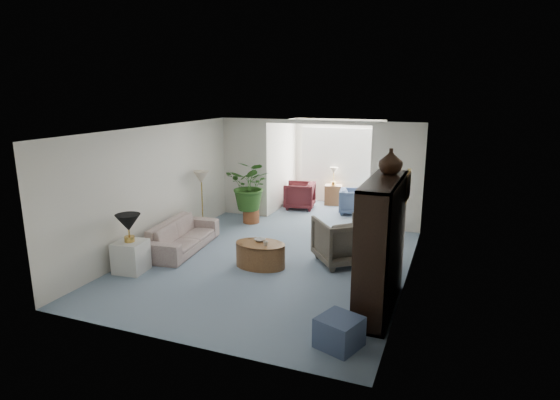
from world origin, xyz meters
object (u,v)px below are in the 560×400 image
at_px(sofa, 182,235).
at_px(entertainment_cabinet, 381,246).
at_px(side_table_dark, 382,248).
at_px(coffee_cup, 266,244).
at_px(cabinet_urn, 391,161).
at_px(floor_lamp, 201,177).
at_px(sunroom_table, 333,195).
at_px(coffee_table, 260,255).
at_px(sunroom_chair_blue, 353,201).
at_px(framed_picture, 408,186).
at_px(plant_pot, 251,216).
at_px(ottoman, 339,332).
at_px(end_table, 131,257).
at_px(sunroom_chair_maroon, 300,195).
at_px(table_lamp, 128,223).
at_px(wingback_chair, 342,241).
at_px(coffee_bowl, 260,240).

xyz_separation_m(sofa, entertainment_cabinet, (4.18, -1.16, 0.69)).
bearing_deg(side_table_dark, entertainment_cabinet, -82.42).
height_order(sofa, coffee_cup, sofa).
height_order(side_table_dark, cabinet_urn, cabinet_urn).
height_order(floor_lamp, sunroom_table, floor_lamp).
bearing_deg(coffee_table, sofa, 171.55).
bearing_deg(sunroom_table, sunroom_chair_blue, -45.00).
bearing_deg(floor_lamp, framed_picture, -18.00).
xyz_separation_m(cabinet_urn, sunroom_table, (-2.29, 5.45, -1.87)).
distance_m(framed_picture, plant_pot, 4.90).
height_order(side_table_dark, plant_pot, side_table_dark).
bearing_deg(sunroom_chair_blue, framed_picture, -167.14).
bearing_deg(sunroom_table, plant_pot, -119.41).
bearing_deg(coffee_table, ottoman, -46.41).
relative_size(framed_picture, end_table, 0.89).
height_order(side_table_dark, sunroom_chair_maroon, sunroom_chair_maroon).
height_order(table_lamp, entertainment_cabinet, entertainment_cabinet).
bearing_deg(sunroom_chair_blue, wingback_chair, 179.47).
xyz_separation_m(coffee_table, entertainment_cabinet, (2.32, -0.88, 0.76)).
xyz_separation_m(wingback_chair, entertainment_cabinet, (0.96, -1.62, 0.55)).
height_order(sofa, floor_lamp, floor_lamp).
height_order(table_lamp, side_table_dark, table_lamp).
bearing_deg(cabinet_urn, table_lamp, -171.06).
xyz_separation_m(entertainment_cabinet, ottoman, (-0.28, -1.26, -0.78)).
bearing_deg(framed_picture, sunroom_chair_blue, 112.62).
xyz_separation_m(coffee_cup, cabinet_urn, (2.17, -0.28, 1.66)).
xyz_separation_m(cabinet_urn, plant_pot, (-3.70, 2.95, -1.99)).
bearing_deg(sunroom_table, table_lamp, -108.85).
xyz_separation_m(entertainment_cabinet, sunroom_table, (-2.29, 5.95, -0.70)).
height_order(ottoman, sunroom_table, sunroom_table).
relative_size(wingback_chair, sunroom_chair_blue, 1.33).
relative_size(coffee_bowl, sunroom_table, 0.35).
xyz_separation_m(coffee_bowl, sunroom_table, (0.08, 4.96, -0.19)).
bearing_deg(sofa, plant_pot, -18.40).
bearing_deg(side_table_dark, framed_picture, -63.33).
height_order(floor_lamp, plant_pot, floor_lamp).
relative_size(coffee_cup, side_table_dark, 0.17).
distance_m(coffee_bowl, wingback_chair, 1.55).
bearing_deg(entertainment_cabinet, sunroom_chair_blue, 106.48).
xyz_separation_m(side_table_dark, sunroom_chair_maroon, (-2.78, 3.27, 0.09)).
bearing_deg(cabinet_urn, entertainment_cabinet, -90.00).
relative_size(side_table_dark, plant_pot, 1.38).
relative_size(framed_picture, coffee_cup, 5.48).
xyz_separation_m(sofa, sunroom_table, (1.89, 4.78, -0.01)).
relative_size(coffee_cup, cabinet_urn, 0.24).
xyz_separation_m(framed_picture, sunroom_chair_maroon, (-3.27, 4.24, -1.34)).
bearing_deg(floor_lamp, table_lamp, -87.69).
bearing_deg(framed_picture, sunroom_chair_maroon, 127.62).
distance_m(table_lamp, cabinet_urn, 4.60).
height_order(floor_lamp, ottoman, floor_lamp).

